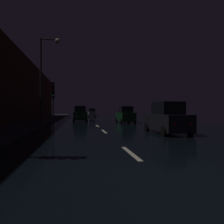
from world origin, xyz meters
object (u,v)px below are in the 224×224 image
(car_parked_right_near, at_px, (167,119))
(car_approaching_headlights, at_px, (80,114))
(traffic_light_far_left, at_px, (53,94))
(car_parked_right_far, at_px, (125,115))
(car_distant_taillights, at_px, (92,113))
(streetlamp_overhead, at_px, (46,69))

(car_parked_right_near, bearing_deg, car_approaching_headlights, 20.15)
(traffic_light_far_left, distance_m, car_parked_right_far, 9.05)
(traffic_light_far_left, relative_size, car_distant_taillights, 1.25)
(streetlamp_overhead, height_order, car_parked_right_near, streetlamp_overhead)
(streetlamp_overhead, xyz_separation_m, car_parked_right_near, (8.43, -5.26, -4.12))
(car_parked_right_near, distance_m, car_parked_right_far, 11.07)
(streetlamp_overhead, xyz_separation_m, car_approaching_headlights, (2.94, 9.69, -4.09))
(car_approaching_headlights, relative_size, car_distant_taillights, 1.09)
(traffic_light_far_left, distance_m, car_parked_right_near, 14.71)
(car_approaching_headlights, distance_m, car_parked_right_near, 15.93)
(car_distant_taillights, bearing_deg, streetlamp_overhead, 167.78)
(streetlamp_overhead, height_order, car_distant_taillights, streetlamp_overhead)
(traffic_light_far_left, bearing_deg, car_parked_right_far, 80.18)
(car_approaching_headlights, bearing_deg, car_parked_right_near, 20.15)
(streetlamp_overhead, distance_m, car_parked_right_near, 10.76)
(streetlamp_overhead, bearing_deg, car_approaching_headlights, 73.12)
(car_distant_taillights, bearing_deg, car_parked_right_far, -172.78)
(car_parked_right_near, bearing_deg, car_distant_taillights, 4.74)
(streetlamp_overhead, height_order, car_parked_right_far, streetlamp_overhead)
(streetlamp_overhead, xyz_separation_m, car_distant_taillights, (5.78, 26.68, -4.17))
(traffic_light_far_left, xyz_separation_m, car_approaching_headlights, (3.18, 3.34, -2.53))
(car_approaching_headlights, distance_m, car_parked_right_far, 6.72)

